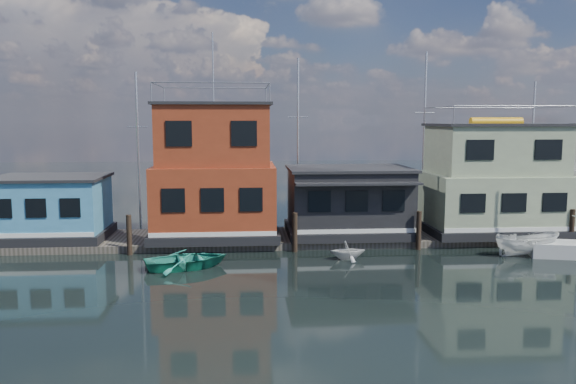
{
  "coord_description": "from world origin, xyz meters",
  "views": [
    {
      "loc": [
        -6.75,
        -21.14,
        7.25
      ],
      "look_at": [
        -4.16,
        12.0,
        3.0
      ],
      "focal_mm": 35.0,
      "sensor_mm": 36.0,
      "label": 1
    }
  ],
  "objects": [
    {
      "name": "ground",
      "position": [
        0.0,
        0.0,
        0.0
      ],
      "size": [
        160.0,
        160.0,
        0.0
      ],
      "primitive_type": "plane",
      "color": "black",
      "rests_on": "ground"
    },
    {
      "name": "dock",
      "position": [
        0.0,
        12.0,
        0.2
      ],
      "size": [
        48.0,
        5.0,
        0.4
      ],
      "primitive_type": "cube",
      "color": "#595147",
      "rests_on": "ground"
    },
    {
      "name": "houseboat_blue",
      "position": [
        -18.0,
        12.0,
        2.21
      ],
      "size": [
        6.4,
        4.9,
        3.66
      ],
      "color": "black",
      "rests_on": "dock"
    },
    {
      "name": "houseboat_red",
      "position": [
        -8.5,
        12.0,
        4.1
      ],
      "size": [
        7.4,
        5.9,
        11.86
      ],
      "color": "black",
      "rests_on": "dock"
    },
    {
      "name": "houseboat_dark",
      "position": [
        -0.5,
        11.98,
        2.42
      ],
      "size": [
        7.4,
        6.1,
        4.06
      ],
      "color": "black",
      "rests_on": "dock"
    },
    {
      "name": "houseboat_green",
      "position": [
        8.5,
        12.0,
        3.55
      ],
      "size": [
        8.4,
        5.9,
        7.03
      ],
      "color": "black",
      "rests_on": "dock"
    },
    {
      "name": "pilings",
      "position": [
        -0.33,
        9.2,
        1.1
      ],
      "size": [
        42.28,
        0.28,
        2.2
      ],
      "color": "#2D2116",
      "rests_on": "ground"
    },
    {
      "name": "background_masts",
      "position": [
        4.76,
        18.0,
        5.55
      ],
      "size": [
        36.4,
        0.16,
        12.0
      ],
      "color": "silver",
      "rests_on": "ground"
    },
    {
      "name": "dinghy_teal",
      "position": [
        -9.62,
        6.19,
        0.42
      ],
      "size": [
        4.76,
        4.01,
        0.84
      ],
      "primitive_type": "imported",
      "rotation": [
        0.0,
        0.0,
        1.88
      ],
      "color": "teal",
      "rests_on": "ground"
    },
    {
      "name": "motorboat",
      "position": [
        8.33,
        7.25,
        0.67
      ],
      "size": [
        3.5,
        1.44,
        1.33
      ],
      "primitive_type": "imported",
      "rotation": [
        0.0,
        0.0,
        1.53
      ],
      "color": "silver",
      "rests_on": "ground"
    },
    {
      "name": "dinghy_white",
      "position": [
        -1.41,
        7.25,
        0.49
      ],
      "size": [
        1.99,
        1.76,
        0.99
      ],
      "primitive_type": "imported",
      "rotation": [
        0.0,
        0.0,
        1.65
      ],
      "color": "silver",
      "rests_on": "ground"
    }
  ]
}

